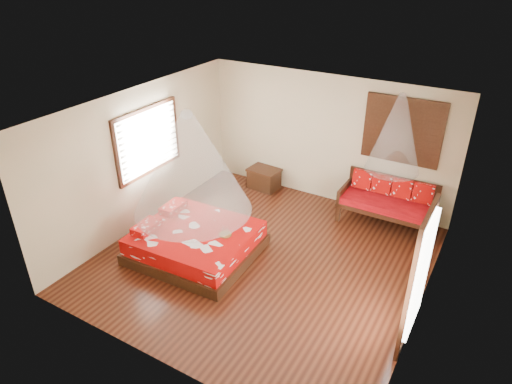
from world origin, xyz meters
TOP-DOWN VIEW (x-y plane):
  - room at (0.00, 0.00)m, footprint 5.54×5.54m
  - bed at (-1.18, -0.47)m, footprint 2.19×1.99m
  - daybed at (1.55, 2.38)m, footprint 1.86×0.83m
  - storage_chest at (-1.37, 2.45)m, footprint 0.75×0.57m
  - shutter_panel at (1.55, 2.72)m, footprint 1.52×0.06m
  - window_left at (-2.71, 0.20)m, footprint 0.10×1.74m
  - glazed_door at (2.72, -0.60)m, footprint 0.08×1.02m
  - wine_tray at (-0.60, -0.31)m, footprint 0.23×0.23m
  - mosquito_net_main at (-1.16, -0.47)m, footprint 2.07×2.07m
  - mosquito_net_daybed at (1.55, 2.25)m, footprint 1.02×1.02m

SIDE VIEW (x-z plane):
  - storage_chest at x=-1.37m, z-range 0.00..0.49m
  - bed at x=-1.18m, z-range -0.07..0.57m
  - daybed at x=1.55m, z-range 0.04..1.00m
  - wine_tray at x=-0.60m, z-range 0.45..0.64m
  - glazed_door at x=2.72m, z-range -0.01..2.15m
  - room at x=0.00m, z-range -0.02..2.82m
  - window_left at x=-2.71m, z-range 1.03..2.37m
  - mosquito_net_main at x=-1.16m, z-range 0.95..2.75m
  - shutter_panel at x=1.55m, z-range 1.24..2.56m
  - mosquito_net_daybed at x=1.55m, z-range 1.25..2.75m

